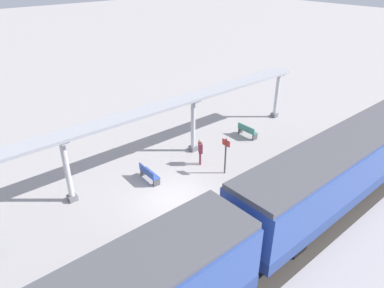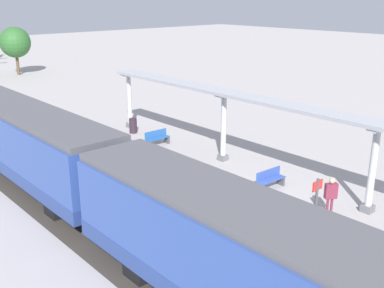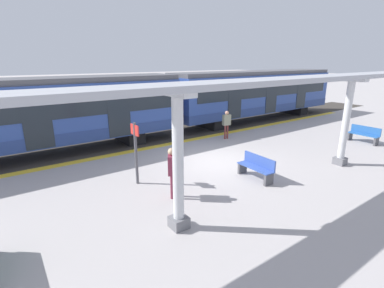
{
  "view_description": "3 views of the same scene",
  "coord_description": "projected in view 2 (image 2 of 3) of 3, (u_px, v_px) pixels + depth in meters",
  "views": [
    {
      "loc": [
        -11.71,
        8.83,
        10.94
      ],
      "look_at": [
        1.63,
        -2.58,
        1.65
      ],
      "focal_mm": 32.92,
      "sensor_mm": 36.0,
      "label": 1
    },
    {
      "loc": [
        -13.0,
        -11.75,
        8.27
      ],
      "look_at": [
        -0.43,
        2.29,
        2.12
      ],
      "focal_mm": 42.75,
      "sensor_mm": 36.0,
      "label": 2
    },
    {
      "loc": [
        8.87,
        -7.72,
        4.22
      ],
      "look_at": [
        1.01,
        -2.01,
        1.38
      ],
      "focal_mm": 26.99,
      "sensor_mm": 36.0,
      "label": 3
    }
  ],
  "objects": [
    {
      "name": "passenger_waiting_near_edge",
      "position": [
        144.0,
        177.0,
        19.29
      ],
      "size": [
        0.27,
        0.48,
        1.56
      ],
      "color": "brown",
      "rests_on": "ground"
    },
    {
      "name": "bench_mid_platform",
      "position": [
        270.0,
        179.0,
        20.44
      ],
      "size": [
        1.52,
        0.51,
        0.86
      ],
      "color": "#334FA1",
      "rests_on": "ground"
    },
    {
      "name": "tree_right_background",
      "position": [
        15.0,
        42.0,
        48.79
      ],
      "size": [
        3.25,
        3.25,
        5.11
      ],
      "color": "brown",
      "rests_on": "ground"
    },
    {
      "name": "train_far_carriage",
      "position": [
        25.0,
        141.0,
        21.13
      ],
      "size": [
        2.65,
        13.88,
        3.48
      ],
      "color": "#2D4996",
      "rests_on": "ground"
    },
    {
      "name": "canopy_pillar_third",
      "position": [
        224.0,
        127.0,
        23.51
      ],
      "size": [
        1.1,
        0.44,
        3.54
      ],
      "color": "slate",
      "rests_on": "ground"
    },
    {
      "name": "ground_plane",
      "position": [
        236.0,
        203.0,
        19.14
      ],
      "size": [
        176.0,
        176.0,
        0.0
      ],
      "primitive_type": "plane",
      "color": "#A9A3A2"
    },
    {
      "name": "train_near_carriage",
      "position": [
        273.0,
        279.0,
        10.89
      ],
      "size": [
        2.65,
        13.88,
        3.48
      ],
      "color": "#2D4996",
      "rests_on": "ground"
    },
    {
      "name": "canopy_beam",
      "position": [
        289.0,
        106.0,
        20.12
      ],
      "size": [
        1.2,
        25.76,
        0.16
      ],
      "primitive_type": "cube",
      "color": "#A8AAB2",
      "rests_on": "canopy_pillar_nearest"
    },
    {
      "name": "bench_far_end",
      "position": [
        157.0,
        138.0,
        26.34
      ],
      "size": [
        1.51,
        0.47,
        0.86
      ],
      "color": "#265AA1",
      "rests_on": "ground"
    },
    {
      "name": "tactile_edge_strip",
      "position": [
        171.0,
        230.0,
        16.9
      ],
      "size": [
        0.44,
        31.75,
        0.01
      ],
      "primitive_type": "cube",
      "color": "yellow",
      "rests_on": "ground"
    },
    {
      "name": "trackbed",
      "position": [
        130.0,
        247.0,
        15.75
      ],
      "size": [
        3.2,
        43.75,
        0.01
      ],
      "primitive_type": "cube",
      "color": "#38332D",
      "rests_on": "ground"
    },
    {
      "name": "canopy_pillar_fourth",
      "position": [
        129.0,
        100.0,
        29.53
      ],
      "size": [
        1.1,
        0.44,
        3.54
      ],
      "color": "slate",
      "rests_on": "ground"
    },
    {
      "name": "platform_info_sign",
      "position": [
        316.0,
        202.0,
        16.13
      ],
      "size": [
        0.56,
        0.1,
        2.2
      ],
      "color": "#4C4C51",
      "rests_on": "ground"
    },
    {
      "name": "trash_bin",
      "position": [
        133.0,
        126.0,
        28.7
      ],
      "size": [
        0.48,
        0.48,
        0.93
      ],
      "primitive_type": "cylinder",
      "color": "#2D212A",
      "rests_on": "ground"
    },
    {
      "name": "passenger_by_the_benches",
      "position": [
        331.0,
        193.0,
        17.57
      ],
      "size": [
        0.51,
        0.44,
        1.65
      ],
      "color": "maroon",
      "rests_on": "ground"
    },
    {
      "name": "canopy_pillar_second",
      "position": [
        372.0,
        170.0,
        17.77
      ],
      "size": [
        1.1,
        0.44,
        3.54
      ],
      "color": "slate",
      "rests_on": "ground"
    }
  ]
}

